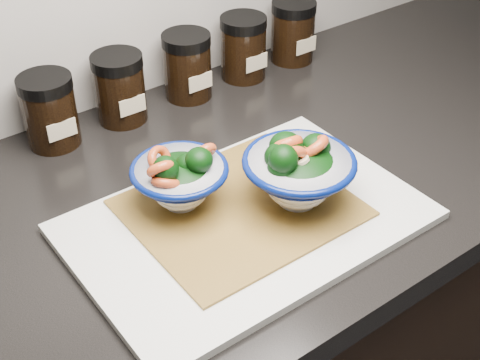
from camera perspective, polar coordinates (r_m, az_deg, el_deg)
countertop at (r=0.96m, az=-1.66°, el=-1.27°), size 3.50×0.60×0.04m
cutting_board at (r=0.88m, az=0.56°, el=-3.55°), size 0.45×0.30×0.01m
bamboo_mat at (r=0.89m, az=0.00°, el=-2.38°), size 0.28×0.24×0.00m
bowl_left at (r=0.87m, az=-5.14°, el=0.11°), size 0.13×0.13×0.10m
bowl_right at (r=0.87m, az=4.95°, el=0.73°), size 0.15×0.15×0.11m
spice_jar_a at (r=1.05m, az=-15.93°, el=5.69°), size 0.08×0.08×0.11m
spice_jar_b at (r=1.09m, az=-10.23°, el=7.73°), size 0.08×0.08×0.11m
spice_jar_c at (r=1.14m, az=-4.51°, el=9.69°), size 0.08×0.08×0.11m
spice_jar_d at (r=1.20m, az=0.29°, el=11.24°), size 0.08×0.08×0.11m
spice_jar_e at (r=1.27m, az=4.53°, el=12.54°), size 0.08×0.08×0.11m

